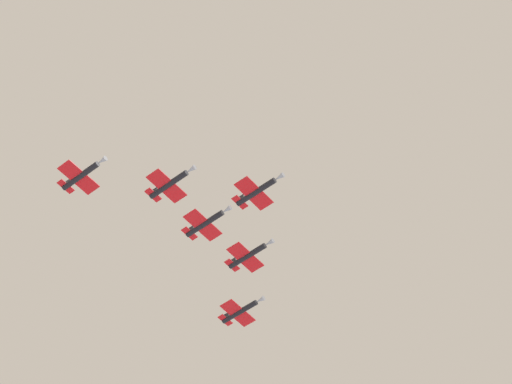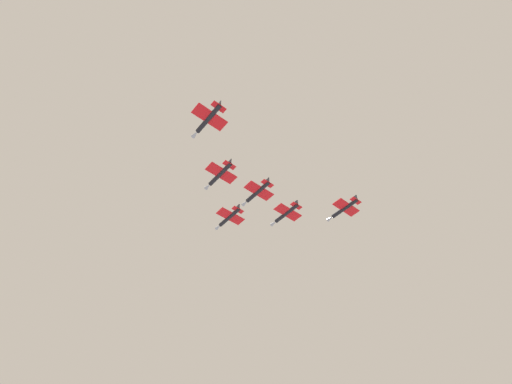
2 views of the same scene
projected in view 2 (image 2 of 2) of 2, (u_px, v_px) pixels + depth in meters
name	position (u px, v px, depth m)	size (l,w,h in m)	color
jet_lead	(229.00, 218.00, 128.29)	(10.02, 13.58, 2.82)	black
jet_port_inner	(220.00, 175.00, 114.80)	(10.02, 13.58, 2.82)	black
jet_starboard_inner	(286.00, 214.00, 127.01)	(10.02, 13.58, 2.82)	black
jet_port_outer	(257.00, 192.00, 120.31)	(10.02, 13.58, 2.82)	black
jet_starboard_outer	(208.00, 119.00, 101.71)	(10.02, 13.58, 2.82)	black
jet_center_rear	(344.00, 209.00, 126.05)	(10.02, 13.58, 2.82)	black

